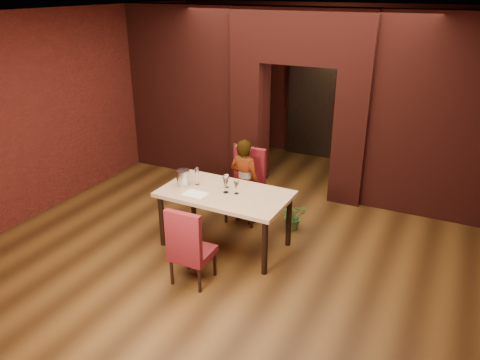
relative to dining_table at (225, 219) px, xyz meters
The scene contains 24 objects.
floor 0.62m from the dining_table, 58.68° to the left, with size 8.00×8.00×0.00m, color #4C2F13.
ceiling 2.81m from the dining_table, 58.68° to the left, with size 7.00×8.00×0.04m, color silver.
wall_back 4.55m from the dining_table, 86.95° to the left, with size 7.00×0.04×3.20m, color maroon.
wall_front 3.81m from the dining_table, 86.30° to the right, with size 7.00×0.04×3.20m, color maroon.
wall_left 3.49m from the dining_table, behind, with size 0.04×8.00×3.20m, color maroon.
pillar_left 2.59m from the dining_table, 106.71° to the left, with size 0.55×0.55×2.30m, color maroon.
pillar_right 2.76m from the dining_table, 63.59° to the left, with size 0.55×0.55×2.30m, color maroon.
lintel 3.34m from the dining_table, 84.40° to the left, with size 2.45×0.55×0.90m, color maroon.
wing_wall_left 3.41m from the dining_table, 131.75° to the left, with size 2.27×0.35×3.20m, color maroon.
wing_wall_right 3.72m from the dining_table, 42.56° to the left, with size 2.27×0.35×3.20m, color maroon.
vent_panel 2.21m from the dining_table, 108.92° to the left, with size 0.40×0.03×0.50m, color #A85331.
rear_door 4.37m from the dining_table, 92.20° to the left, with size 0.90×0.08×2.10m, color black.
rear_door_frame 4.33m from the dining_table, 92.22° to the left, with size 1.02×0.04×2.22m, color black.
dining_table is the anchor object (origin of this frame).
chair_far 0.87m from the dining_table, 97.05° to the left, with size 0.53×0.53×1.16m, color maroon.
chair_near 0.96m from the dining_table, 87.57° to the right, with size 0.48×0.48×1.06m, color maroon.
person_seated 0.84m from the dining_table, 95.31° to the left, with size 0.50×0.33×1.38m, color white.
wine_glass_a 0.54m from the dining_table, 109.19° to the left, with size 0.08×0.08×0.19m, color white, non-canonical shape.
wine_glass_b 0.54m from the dining_table, 21.46° to the right, with size 0.09×0.09×0.23m, color white, non-canonical shape.
wine_glass_c 0.55m from the dining_table, ahead, with size 0.08×0.08×0.19m, color white, non-canonical shape.
tasting_sheet 0.60m from the dining_table, 144.60° to the right, with size 0.32×0.23×0.00m, color white.
wine_bucket 0.85m from the dining_table, behind, with size 0.19×0.19×0.23m, color silver.
water_bottle 0.74m from the dining_table, behind, with size 0.06×0.06×0.27m, color white.
potted_plant 1.17m from the dining_table, 51.59° to the left, with size 0.39×0.34×0.43m, color #356628.
Camera 1 is at (2.58, -5.65, 3.54)m, focal length 35.00 mm.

